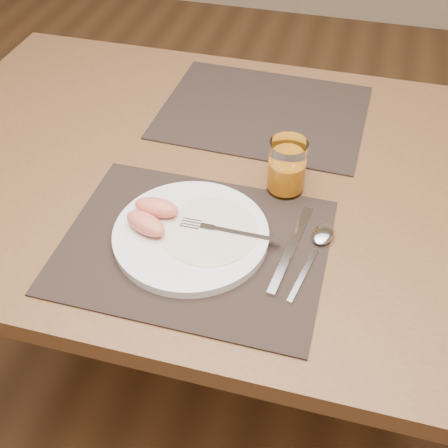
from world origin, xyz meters
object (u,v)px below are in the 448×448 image
knife (288,256)px  spoon (320,240)px  placemat_near (194,245)px  fork (221,230)px  placemat_far (263,112)px  plate (191,235)px  juice_glass (287,169)px  table (237,202)px

knife → spoon: (0.05, 0.05, 0.00)m
placemat_near → spoon: bearing=16.6°
spoon → knife: bearing=-134.5°
placemat_near → fork: 0.05m
placemat_far → plate: bearing=-94.9°
placemat_near → juice_glass: (0.12, 0.19, 0.05)m
placemat_far → plate: (-0.04, -0.43, 0.01)m
spoon → juice_glass: 0.16m
plate → placemat_far: bearing=85.1°
juice_glass → knife: bearing=-78.0°
juice_glass → placemat_near: bearing=-123.5°
placemat_far → spoon: bearing=-64.4°
table → placemat_near: 0.24m
plate → fork: size_ratio=1.55×
fork → plate: bearing=-163.1°
table → fork: size_ratio=8.02×
plate → knife: size_ratio=1.23×
fork → spoon: fork is taller
placemat_far → knife: (0.13, -0.43, 0.00)m
knife → spoon: 0.07m
placemat_far → fork: fork is taller
placemat_near → knife: size_ratio=2.04×
spoon → plate: bearing=-167.6°
placemat_near → placemat_far: size_ratio=1.00×
spoon → placemat_far: bearing=115.6°
placemat_far → knife: knife is taller
plate → fork: (0.05, 0.01, 0.01)m
placemat_near → table: bearing=83.8°
plate → juice_glass: (0.13, 0.17, 0.04)m
table → juice_glass: (0.10, -0.03, 0.13)m
spoon → juice_glass: juice_glass is taller
placemat_near → fork: fork is taller
placemat_far → fork: 0.41m
plate → knife: plate is taller
fork → placemat_far: bearing=91.7°
table → fork: bearing=-85.2°
table → placemat_near: bearing=-96.2°
placemat_far → juice_glass: size_ratio=4.23×
plate → knife: bearing=-0.3°
plate → spoon: size_ratio=1.41×
table → plate: (-0.03, -0.21, 0.10)m
table → placemat_near: (-0.02, -0.22, 0.09)m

